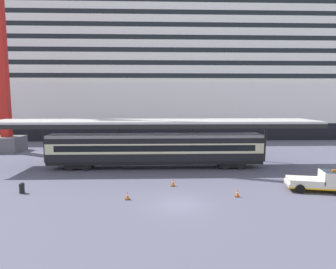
% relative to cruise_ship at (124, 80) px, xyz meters
% --- Properties ---
extents(ground_plane, '(400.00, 400.00, 0.00)m').
position_rel_cruise_ship_xyz_m(ground_plane, '(10.08, -50.93, -13.24)').
color(ground_plane, '#55546B').
extents(cruise_ship, '(159.31, 30.32, 39.71)m').
position_rel_cruise_ship_xyz_m(cruise_ship, '(0.00, 0.00, 0.00)').
color(cruise_ship, black).
rests_on(cruise_ship, ground).
extents(platform_canopy, '(38.62, 6.25, 5.74)m').
position_rel_cruise_ship_xyz_m(platform_canopy, '(8.14, -38.15, -7.72)').
color(platform_canopy, silver).
rests_on(platform_canopy, ground).
extents(train_carriage, '(25.27, 2.81, 4.11)m').
position_rel_cruise_ship_xyz_m(train_carriage, '(8.14, -38.55, -10.93)').
color(train_carriage, black).
rests_on(train_carriage, ground).
extents(service_truck, '(5.51, 3.08, 2.02)m').
position_rel_cruise_ship_xyz_m(service_truck, '(23.22, -48.05, -12.25)').
color(service_truck, silver).
rests_on(service_truck, ground).
extents(traffic_cone_near, '(0.36, 0.36, 0.69)m').
position_rel_cruise_ship_xyz_m(traffic_cone_near, '(5.93, -49.64, -12.90)').
color(traffic_cone_near, black).
rests_on(traffic_cone_near, ground).
extents(traffic_cone_mid, '(0.36, 0.36, 0.63)m').
position_rel_cruise_ship_xyz_m(traffic_cone_mid, '(15.14, -49.25, -12.93)').
color(traffic_cone_mid, black).
rests_on(traffic_cone_mid, ground).
extents(traffic_cone_far, '(0.36, 0.36, 0.77)m').
position_rel_cruise_ship_xyz_m(traffic_cone_far, '(9.86, -46.04, -12.86)').
color(traffic_cone_far, black).
rests_on(traffic_cone_far, ground).
extents(dockside_crane, '(11.02, 4.40, 58.56)m').
position_rel_cruise_ship_xyz_m(dockside_crane, '(-15.23, -26.60, 4.49)').
color(dockside_crane, '#595960').
rests_on(dockside_crane, ground).
extents(quay_bollard, '(0.48, 0.48, 0.96)m').
position_rel_cruise_ship_xyz_m(quay_bollard, '(-3.52, -47.68, -12.73)').
color(quay_bollard, black).
rests_on(quay_bollard, ground).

